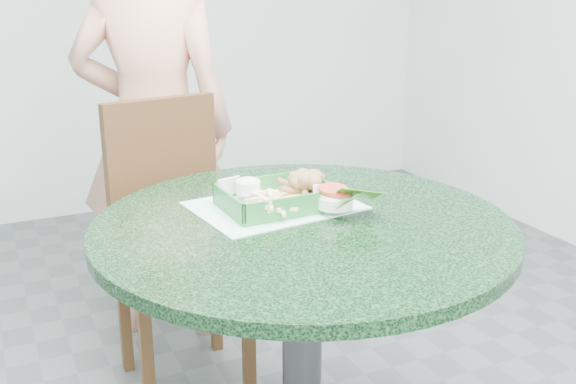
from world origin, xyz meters
name	(u,v)px	position (x,y,z in m)	size (l,w,h in m)	color
cafe_table	(302,296)	(0.00, 0.00, 0.58)	(0.95, 0.95, 0.75)	#38383A
dining_chair	(173,226)	(-0.12, 0.71, 0.53)	(0.38, 0.38, 0.93)	#4E2413
diner_person	(154,122)	(-0.08, 1.03, 0.80)	(0.59, 0.38, 1.61)	tan
placemat	(274,213)	(-0.02, 0.12, 0.75)	(0.38, 0.28, 0.00)	#A6DFCC
food_basket	(277,209)	(-0.02, 0.10, 0.77)	(0.25, 0.19, 0.05)	#277832
crab_sandwich	(307,193)	(0.06, 0.09, 0.80)	(0.13, 0.13, 0.08)	#EFC577
fries_pile	(267,208)	(-0.06, 0.07, 0.79)	(0.10, 0.11, 0.04)	#F6E3AA
sauce_ramekin	(248,194)	(-0.07, 0.15, 0.80)	(0.06, 0.06, 0.03)	white
garnish_cup	(339,206)	(0.09, 0.00, 0.79)	(0.12, 0.12, 0.05)	white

